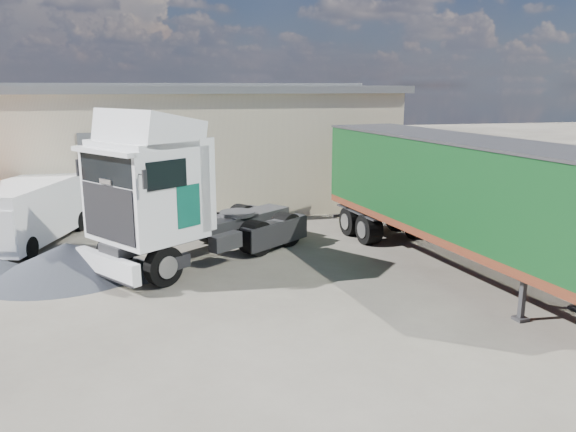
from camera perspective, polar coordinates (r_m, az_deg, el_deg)
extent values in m
plane|color=#2B2823|center=(13.23, -7.12, -10.65)|extent=(120.00, 120.00, 0.00)
cube|color=beige|center=(28.61, -23.03, 6.45)|extent=(30.00, 12.00, 5.00)
cube|color=#5B5E60|center=(28.47, -23.52, 11.74)|extent=(30.60, 12.60, 0.30)
cube|color=#5B5E60|center=(22.34, -15.21, 3.62)|extent=(4.00, 0.08, 3.60)
cube|color=#5B5E60|center=(28.47, -23.56, 12.14)|extent=(30.60, 0.40, 0.15)
cube|color=brown|center=(22.44, 21.45, 1.78)|extent=(0.35, 26.00, 2.50)
cylinder|color=black|center=(16.44, -14.93, -4.13)|extent=(2.44, 2.76, 1.12)
cylinder|color=black|center=(18.69, -5.62, -1.67)|extent=(2.47, 2.80, 1.12)
cylinder|color=black|center=(19.71, -2.53, -0.84)|extent=(2.47, 2.80, 1.12)
cube|color=#2D2D30|center=(17.83, -8.32, -1.17)|extent=(6.18, 4.90, 0.32)
cube|color=silver|center=(15.92, -17.89, -4.82)|extent=(1.81, 2.33, 0.58)
cube|color=silver|center=(16.21, -14.24, 2.39)|extent=(3.52, 3.57, 2.59)
cube|color=black|center=(15.64, -17.77, 0.29)|extent=(1.43, 1.91, 1.48)
cube|color=black|center=(15.44, -18.00, 4.51)|extent=(1.45, 1.95, 0.79)
cube|color=silver|center=(16.12, -13.96, 8.32)|extent=(3.20, 3.32, 1.30)
cube|color=#0B4E3E|center=(17.58, -15.59, 2.15)|extent=(0.65, 0.48, 1.16)
cube|color=#0B4E3E|center=(15.48, -10.04, 1.00)|extent=(0.65, 0.48, 1.16)
cylinder|color=#2D2D30|center=(18.68, -5.19, 0.27)|extent=(1.63, 1.63, 0.13)
cube|color=#2D2D30|center=(14.10, 22.70, -7.75)|extent=(0.33, 0.33, 1.07)
cylinder|color=black|center=(20.41, 9.75, -0.66)|extent=(2.59, 1.36, 1.03)
cube|color=#2D2D30|center=(17.19, 16.49, -2.40)|extent=(2.37, 11.64, 0.34)
cube|color=#5E2A15|center=(17.11, 16.56, -1.36)|extent=(4.00, 11.87, 0.23)
cube|color=black|center=(16.83, 16.87, 3.19)|extent=(4.00, 11.87, 2.52)
cube|color=#2D2D30|center=(16.67, 17.16, 7.52)|extent=(4.07, 11.93, 0.08)
cylinder|color=black|center=(19.75, -27.22, -2.86)|extent=(2.26, 1.36, 0.74)
cylinder|color=black|center=(22.75, -22.59, -0.45)|extent=(2.26, 1.36, 0.74)
cube|color=silver|center=(21.06, -24.95, 0.55)|extent=(3.59, 5.53, 1.90)
cone|color=black|center=(17.20, -21.51, -4.12)|extent=(5.78, 5.78, 0.97)
cone|color=black|center=(16.68, -15.01, -5.03)|extent=(2.17, 2.17, 0.48)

